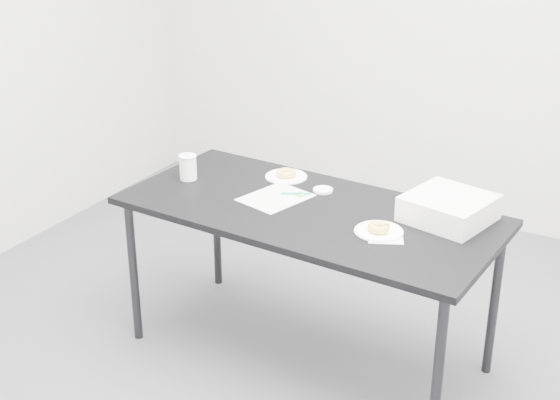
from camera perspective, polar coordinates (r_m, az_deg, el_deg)
The scene contains 14 objects.
floor at distance 3.82m, azimuth -0.38°, elevation -11.51°, with size 4.00×4.00×0.00m, color #4D4C51.
wall_back at distance 5.05m, azimuth 10.88°, elevation 13.45°, with size 4.00×0.02×2.70m, color silver.
table at distance 3.50m, azimuth 2.10°, elevation -1.48°, with size 1.74×0.92×0.77m.
scorecard at distance 3.58m, azimuth -0.33°, elevation 0.18°, with size 0.24×0.30×0.00m, color silver.
logo_patch at distance 3.61m, azimuth 1.51°, elevation 0.42°, with size 0.05×0.05×0.00m, color green.
pen at distance 3.61m, azimuth 1.16°, elevation 0.48°, with size 0.01×0.01×0.14m, color #0C8A8A.
napkin at distance 3.24m, azimuth 7.71°, elevation -2.65°, with size 0.14×0.14×0.00m, color silver.
plate_near at distance 3.27m, azimuth 7.24°, elevation -2.29°, with size 0.20×0.20×0.01m, color white.
donut_near at distance 3.26m, azimuth 7.25°, elevation -1.99°, with size 0.10×0.10×0.03m, color gold.
plate_far at distance 3.82m, azimuth 0.45°, elevation 1.72°, with size 0.21×0.21×0.01m, color white.
donut_far at distance 3.81m, azimuth 0.45°, elevation 1.99°, with size 0.10×0.10×0.03m, color gold.
coffee_cup at distance 3.80m, azimuth -6.75°, elevation 2.41°, with size 0.08×0.08×0.12m, color white.
cup_lid at distance 3.66m, azimuth 3.16°, elevation 0.73°, with size 0.09×0.09×0.01m, color white.
bakery_box at distance 3.42m, azimuth 12.24°, elevation -0.57°, with size 0.33×0.33×0.11m, color silver.
Camera 1 is at (1.51, -2.74, 2.18)m, focal length 50.00 mm.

